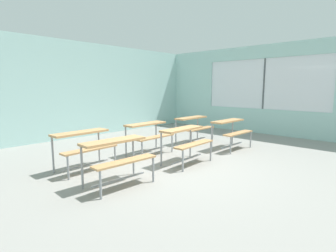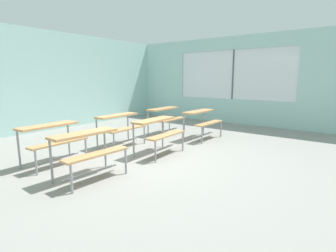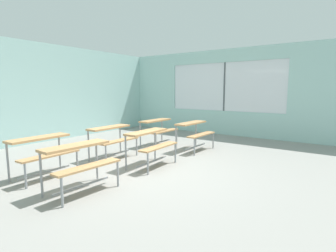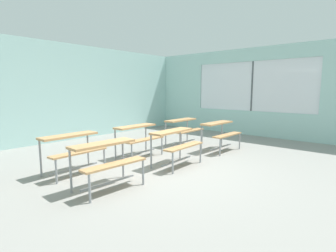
% 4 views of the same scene
% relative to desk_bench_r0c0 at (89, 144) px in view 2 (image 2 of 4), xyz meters
% --- Properties ---
extents(ground, '(10.00, 9.00, 0.05)m').
position_rel_desk_bench_r0c0_xyz_m(ground, '(1.35, -0.13, -0.59)').
color(ground, gray).
extents(wall_back, '(10.00, 0.12, 3.00)m').
position_rel_desk_bench_r0c0_xyz_m(wall_back, '(1.35, 4.37, 0.94)').
color(wall_back, '#A8D1CC').
rests_on(wall_back, ground).
extents(wall_right, '(0.12, 9.00, 3.00)m').
position_rel_desk_bench_r0c0_xyz_m(wall_right, '(6.35, -0.26, 0.88)').
color(wall_right, '#A8D1CC').
rests_on(wall_right, ground).
extents(desk_bench_r0c0, '(1.12, 0.63, 0.74)m').
position_rel_desk_bench_r0c0_xyz_m(desk_bench_r0c0, '(0.00, 0.00, 0.00)').
color(desk_bench_r0c0, tan).
rests_on(desk_bench_r0c0, ground).
extents(desk_bench_r0c1, '(1.13, 0.64, 0.74)m').
position_rel_desk_bench_r0c0_xyz_m(desk_bench_r0c1, '(1.73, -0.02, 0.00)').
color(desk_bench_r0c1, tan).
rests_on(desk_bench_r0c1, ground).
extents(desk_bench_r0c2, '(1.11, 0.61, 0.74)m').
position_rel_desk_bench_r0c0_xyz_m(desk_bench_r0c2, '(3.54, -0.04, 0.00)').
color(desk_bench_r0c2, tan).
rests_on(desk_bench_r0c2, ground).
extents(desk_bench_r1c0, '(1.12, 0.63, 0.74)m').
position_rel_desk_bench_r0c0_xyz_m(desk_bench_r1c0, '(0.03, 1.13, 0.00)').
color(desk_bench_r1c0, tan).
rests_on(desk_bench_r1c0, ground).
extents(desk_bench_r1c1, '(1.11, 0.62, 0.74)m').
position_rel_desk_bench_r0c0_xyz_m(desk_bench_r1c1, '(1.71, 1.12, 0.00)').
color(desk_bench_r1c1, tan).
rests_on(desk_bench_r1c1, ground).
extents(desk_bench_r1c2, '(1.10, 0.59, 0.74)m').
position_rel_desk_bench_r0c0_xyz_m(desk_bench_r1c2, '(3.45, 1.10, 0.00)').
color(desk_bench_r1c2, tan).
rests_on(desk_bench_r1c2, ground).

